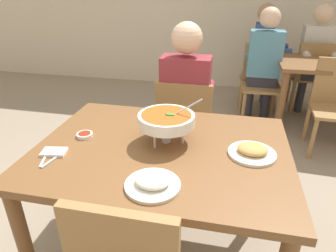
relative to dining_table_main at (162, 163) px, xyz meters
name	(u,v)px	position (x,y,z in m)	size (l,w,h in m)	color
ground_plane	(163,251)	(0.00, 0.00, -0.67)	(16.00, 16.00, 0.00)	gray
dining_table_main	(162,163)	(0.00, 0.00, 0.00)	(1.32, 0.99, 0.77)	brown
chair_diner_main	(185,127)	(0.00, 0.78, -0.16)	(0.44, 0.44, 0.90)	olive
diner_main	(186,97)	(0.00, 0.81, 0.08)	(0.40, 0.45, 1.31)	#2D2D38
curry_bowl	(166,120)	(0.01, 0.06, 0.23)	(0.33, 0.30, 0.26)	silver
rice_plate	(153,183)	(0.04, -0.34, 0.12)	(0.24, 0.24, 0.06)	white
appetizer_plate	(252,151)	(0.46, 0.02, 0.12)	(0.24, 0.24, 0.06)	white
sauce_dish	(85,135)	(-0.45, 0.02, 0.11)	(0.09, 0.09, 0.02)	white
napkin_folded	(54,152)	(-0.52, -0.18, 0.11)	(0.12, 0.08, 0.02)	white
fork_utensil	(45,157)	(-0.54, -0.23, 0.11)	(0.01, 0.17, 0.01)	silver
spoon_utensil	(54,159)	(-0.49, -0.23, 0.11)	(0.01, 0.17, 0.01)	silver
dining_table_far	(324,74)	(1.32, 2.13, -0.04)	(1.00, 0.80, 0.77)	brown
chair_bg_left	(267,70)	(0.77, 2.65, -0.16)	(0.49, 0.49, 0.90)	olive
chair_bg_middle	(312,73)	(1.31, 2.60, -0.16)	(0.45, 0.45, 0.90)	olive
chair_bg_right	(261,78)	(0.68, 2.24, -0.16)	(0.46, 0.46, 0.90)	olive
chair_bg_window	(336,101)	(1.34, 1.64, -0.16)	(0.46, 0.46, 0.90)	olive
patron_bg_left	(265,50)	(0.72, 2.72, 0.08)	(0.45, 0.40, 1.31)	#2D2D38
patron_bg_middle	(316,53)	(1.33, 2.65, 0.08)	(0.40, 0.45, 1.31)	#2D2D38
patron_bg_right	(264,60)	(0.68, 2.20, 0.08)	(0.40, 0.45, 1.31)	#2D2D38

